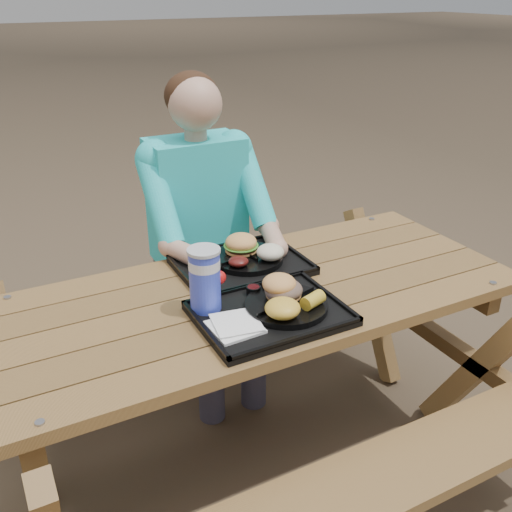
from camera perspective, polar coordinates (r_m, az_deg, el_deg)
name	(u,v)px	position (r m, az deg, el deg)	size (l,w,h in m)	color
ground	(256,457)	(2.38, 0.00, -19.46)	(60.00, 60.00, 0.00)	#999999
picnic_table	(256,380)	(2.13, 0.00, -12.33)	(1.80, 1.49, 0.75)	#999999
tray_near	(270,314)	(1.78, 1.41, -5.86)	(0.45, 0.35, 0.02)	black
tray_far	(242,266)	(2.07, -1.46, -0.99)	(0.45, 0.35, 0.02)	black
plate_near	(286,305)	(1.79, 3.04, -4.96)	(0.26, 0.26, 0.02)	black
plate_far	(248,258)	(2.08, -0.84, -0.22)	(0.26, 0.26, 0.02)	black
napkin_stack	(235,326)	(1.69, -2.13, -7.02)	(0.14, 0.14, 0.02)	white
soda_cup	(205,281)	(1.75, -5.13, -2.49)	(0.10, 0.10, 0.19)	#1C30D8
condiment_bbq	(253,290)	(1.86, -0.26, -3.46)	(0.05, 0.05, 0.03)	black
condiment_mustard	(270,286)	(1.88, 1.38, -3.03)	(0.06, 0.06, 0.03)	gold
sandwich	(284,280)	(1.78, 2.80, -2.45)	(0.11, 0.11, 0.12)	#E59B51
mac_cheese	(283,308)	(1.70, 2.68, -5.24)	(0.11, 0.11, 0.05)	gold
corn_cob	(313,300)	(1.76, 5.72, -4.41)	(0.07, 0.07, 0.04)	gold
cutlery_far	(198,270)	(2.02, -5.83, -1.40)	(0.03, 0.17, 0.01)	black
burger	(241,239)	(2.09, -1.51, 1.76)	(0.12, 0.12, 0.11)	#EBA153
baked_beans	(238,261)	(2.00, -1.77, -0.54)	(0.07, 0.07, 0.03)	#511210
potato_salad	(270,252)	(2.04, 1.44, 0.39)	(0.10, 0.10, 0.06)	#F1ECCC
diner	(201,251)	(2.48, -5.52, 0.47)	(0.48, 0.84, 1.28)	#1BA8BD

